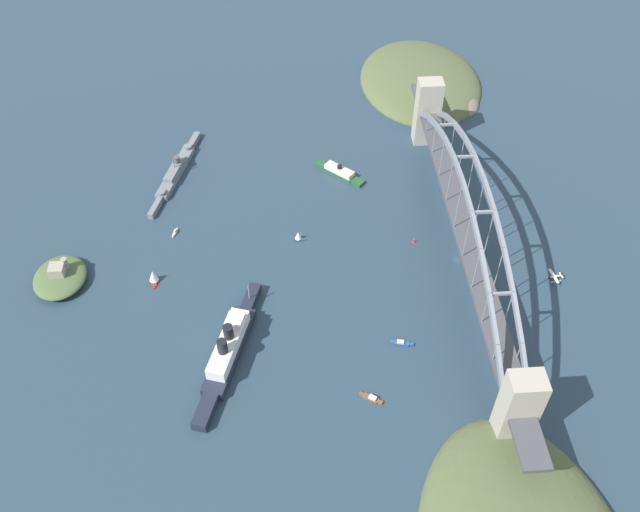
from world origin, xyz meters
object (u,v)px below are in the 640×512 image
object	(u,v)px
small_boat_2	(402,343)
small_boat_3	(298,236)
seaplane_taxiing_near_bridge	(555,277)
small_boat_0	(175,232)
ocean_liner	(229,348)
channel_marker_buoy	(414,241)
harbor_arch_bridge	(464,226)
fort_island_mid_harbor	(60,277)
small_boat_1	(371,398)
small_boat_4	(153,276)
naval_cruiser	(176,171)
harbor_ferry_steamer	(340,172)

from	to	relation	value
small_boat_2	small_boat_3	distance (m)	93.61
seaplane_taxiing_near_bridge	small_boat_0	size ratio (longest dim) A/B	1.54
ocean_liner	channel_marker_buoy	bearing A→B (deg)	-55.21
channel_marker_buoy	harbor_arch_bridge	bearing A→B (deg)	-123.62
fort_island_mid_harbor	small_boat_1	bearing A→B (deg)	-117.96
small_boat_1	small_boat_4	size ratio (longest dim) A/B	1.19
harbor_arch_bridge	naval_cruiser	bearing A→B (deg)	62.46
naval_cruiser	small_boat_1	bearing A→B (deg)	-148.82
fort_island_mid_harbor	small_boat_2	size ratio (longest dim) A/B	2.84
harbor_arch_bridge	small_boat_1	world-z (taller)	harbor_arch_bridge
harbor_ferry_steamer	small_boat_3	bearing A→B (deg)	152.91
naval_cruiser	small_boat_2	size ratio (longest dim) A/B	6.99
ocean_liner	fort_island_mid_harbor	world-z (taller)	ocean_liner
harbor_ferry_steamer	small_boat_4	world-z (taller)	small_boat_4
harbor_arch_bridge	small_boat_3	world-z (taller)	harbor_arch_bridge
fort_island_mid_harbor	seaplane_taxiing_near_bridge	bearing A→B (deg)	-93.57
small_boat_1	small_boat_3	distance (m)	114.85
small_boat_3	fort_island_mid_harbor	bearing A→B (deg)	100.28
harbor_arch_bridge	small_boat_4	bearing A→B (deg)	91.85
harbor_ferry_steamer	channel_marker_buoy	world-z (taller)	harbor_ferry_steamer
small_boat_4	harbor_ferry_steamer	bearing A→B (deg)	-52.55
naval_cruiser	seaplane_taxiing_near_bridge	size ratio (longest dim) A/B	7.60
seaplane_taxiing_near_bridge	small_boat_3	size ratio (longest dim) A/B	1.49
harbor_arch_bridge	fort_island_mid_harbor	distance (m)	224.91
seaplane_taxiing_near_bridge	small_boat_4	distance (m)	223.23
naval_cruiser	channel_marker_buoy	size ratio (longest dim) A/B	30.36
harbor_arch_bridge	small_boat_0	bearing A→B (deg)	78.95
ocean_liner	small_boat_1	size ratio (longest dim) A/B	7.64
ocean_liner	naval_cruiser	distance (m)	150.70
small_boat_0	small_boat_4	xyz separation A→B (m)	(-37.54, 8.52, 3.46)
fort_island_mid_harbor	small_boat_2	distance (m)	190.93
naval_cruiser	harbor_ferry_steamer	size ratio (longest dim) A/B	2.67
harbor_ferry_steamer	fort_island_mid_harbor	xyz separation A→B (m)	(-81.99, 162.85, 1.74)
naval_cruiser	channel_marker_buoy	distance (m)	161.29
harbor_ferry_steamer	channel_marker_buoy	bearing A→B (deg)	-149.38
small_boat_1	small_boat_4	xyz separation A→B (m)	(83.47, 111.67, 3.49)
ocean_liner	channel_marker_buoy	distance (m)	129.46
harbor_arch_bridge	ocean_liner	xyz separation A→B (m)	(-58.62, 129.10, -20.08)
channel_marker_buoy	harbor_ferry_steamer	bearing A→B (deg)	30.62
harbor_arch_bridge	small_boat_4	xyz separation A→B (m)	(-5.57, 172.20, -21.61)
small_boat_1	harbor_ferry_steamer	bearing A→B (deg)	0.15
ocean_liner	small_boat_0	xyz separation A→B (m)	(90.59, 34.58, -5.00)
naval_cruiser	small_boat_3	world-z (taller)	naval_cruiser
small_boat_2	naval_cruiser	bearing A→B (deg)	41.04
ocean_liner	small_boat_2	distance (m)	88.15
ocean_liner	small_boat_2	xyz separation A→B (m)	(0.97, -88.00, -5.05)
naval_cruiser	seaplane_taxiing_near_bridge	world-z (taller)	naval_cruiser
fort_island_mid_harbor	small_boat_4	size ratio (longest dim) A/B	3.51
harbor_ferry_steamer	small_boat_3	world-z (taller)	harbor_ferry_steamer
harbor_ferry_steamer	channel_marker_buoy	distance (m)	74.87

